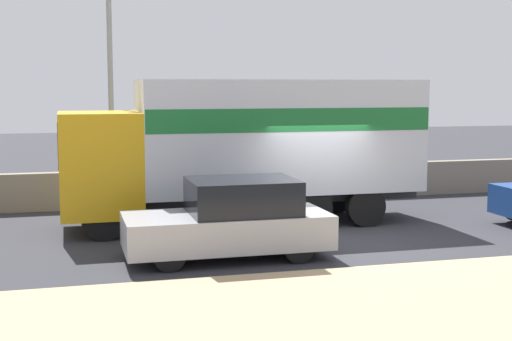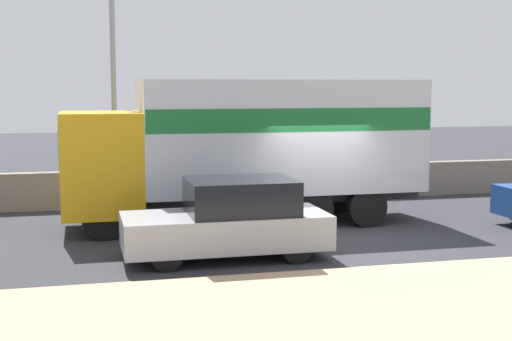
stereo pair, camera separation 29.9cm
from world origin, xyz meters
name	(u,v)px [view 2 (the right image)]	position (x,y,z in m)	size (l,w,h in m)	color
ground_plane	(337,242)	(0.00, 0.00, 0.00)	(80.00, 80.00, 0.00)	#2D2D33
dirt_shoulder_foreground	(474,323)	(0.00, -5.64, 0.02)	(60.00, 6.67, 0.04)	tan
stone_wall_backdrop	(270,184)	(0.00, 5.76, 0.52)	(60.00, 0.35, 1.05)	gray
street_lamp	(113,51)	(-4.54, 5.09, 4.35)	(0.56, 0.28, 7.57)	gray
box_truck	(254,141)	(-1.31, 2.42, 2.08)	(8.76, 2.34, 3.56)	gold
car_hatchback	(230,220)	(-2.60, -0.87, 0.76)	(4.06, 1.77, 1.58)	#9E9EA3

